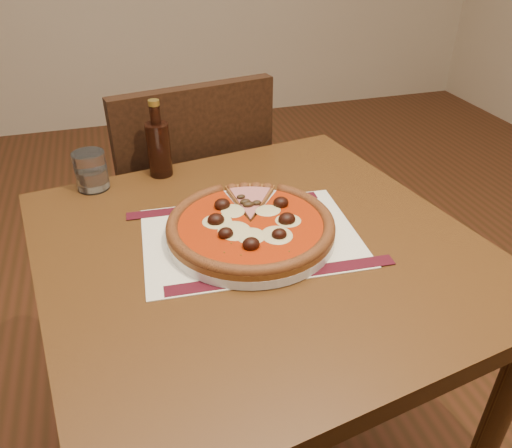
{
  "coord_description": "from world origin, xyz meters",
  "views": [
    {
      "loc": [
        -0.17,
        -0.46,
        1.29
      ],
      "look_at": [
        0.06,
        0.31,
        0.78
      ],
      "focal_mm": 35.0,
      "sensor_mm": 36.0,
      "label": 1
    }
  ],
  "objects": [
    {
      "name": "ham_slice",
      "position": [
        0.09,
        0.4,
        0.78
      ],
      "size": [
        0.1,
        0.15,
        0.02
      ],
      "rotation": [
        0.0,
        0.0,
        1.3
      ],
      "color": "brown",
      "rests_on": "plate"
    },
    {
      "name": "plate",
      "position": [
        0.05,
        0.31,
        0.76
      ],
      "size": [
        0.32,
        0.32,
        0.02
      ],
      "primitive_type": "cylinder",
      "color": "white",
      "rests_on": "placemat"
    },
    {
      "name": "bottle",
      "position": [
        -0.08,
        0.63,
        0.82
      ],
      "size": [
        0.05,
        0.05,
        0.18
      ],
      "color": "black",
      "rests_on": "table"
    },
    {
      "name": "placemat",
      "position": [
        0.05,
        0.31,
        0.75
      ],
      "size": [
        0.43,
        0.32,
        0.0
      ],
      "primitive_type": "cube",
      "rotation": [
        0.0,
        0.0,
        -0.07
      ],
      "color": "silver",
      "rests_on": "table"
    },
    {
      "name": "pizza",
      "position": [
        0.05,
        0.31,
        0.78
      ],
      "size": [
        0.32,
        0.32,
        0.04
      ],
      "color": "brown",
      "rests_on": "plate"
    },
    {
      "name": "table",
      "position": [
        0.06,
        0.29,
        0.65
      ],
      "size": [
        0.92,
        0.92,
        0.75
      ],
      "rotation": [
        0.0,
        0.0,
        0.16
      ],
      "color": "#563514",
      "rests_on": "ground"
    },
    {
      "name": "chair_far",
      "position": [
        0.01,
        0.86,
        0.52
      ],
      "size": [
        0.51,
        0.51,
        0.92
      ],
      "rotation": [
        0.0,
        0.0,
        3.33
      ],
      "color": "black",
      "rests_on": "ground"
    },
    {
      "name": "water_glass",
      "position": [
        -0.24,
        0.61,
        0.79
      ],
      "size": [
        0.09,
        0.09,
        0.09
      ],
      "primitive_type": "cylinder",
      "rotation": [
        0.0,
        0.0,
        -0.25
      ],
      "color": "white",
      "rests_on": "table"
    }
  ]
}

